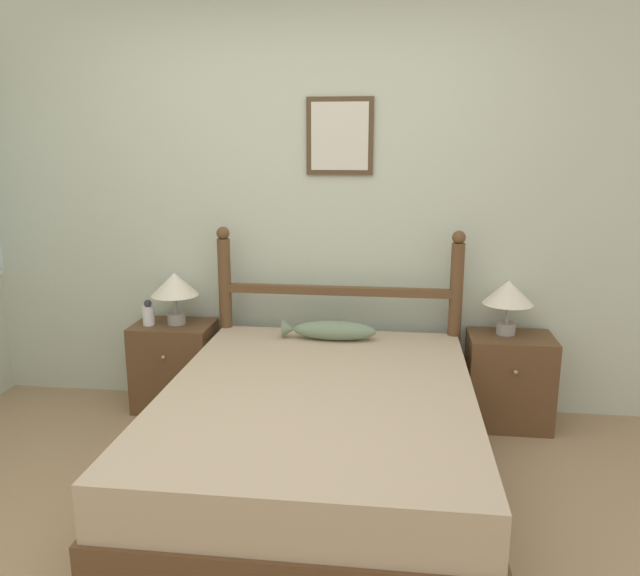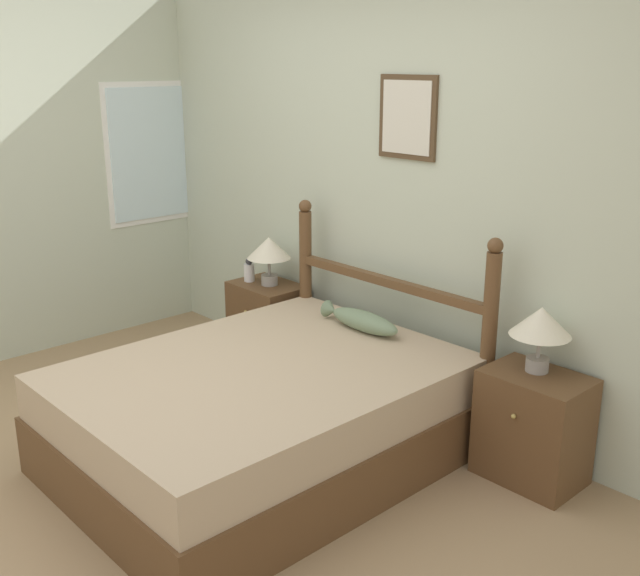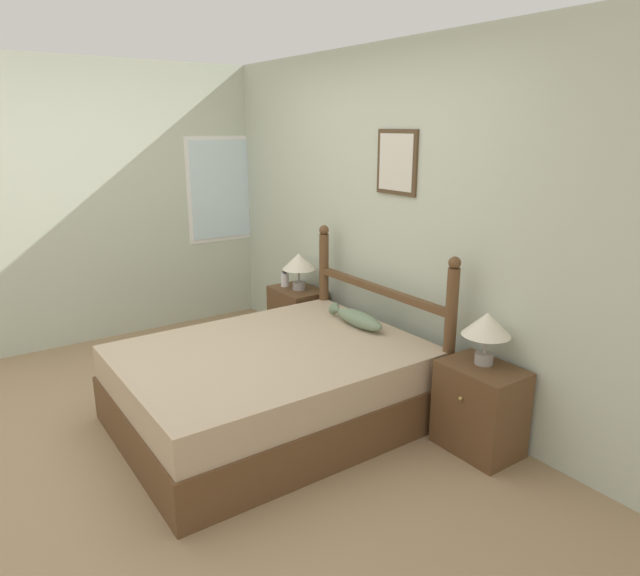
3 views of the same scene
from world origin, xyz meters
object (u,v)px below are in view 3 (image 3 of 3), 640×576
nightstand_left (298,319)px  fish_pillow (357,318)px  bottle (285,279)px  bed (271,386)px  table_lamp_left (299,263)px  nightstand_right (480,408)px  table_lamp_right (487,326)px

nightstand_left → fish_pillow: (1.02, -0.13, 0.31)m
nightstand_left → bottle: bottle is taller
bed → table_lamp_left: size_ratio=5.95×
fish_pillow → bottle: bearing=175.7°
nightstand_left → bed: bearing=-40.3°
table_lamp_left → bottle: table_lamp_left is taller
nightstand_left → table_lamp_left: size_ratio=1.70×
nightstand_right → table_lamp_left: size_ratio=1.70×
bed → table_lamp_left: (-1.02, 0.89, 0.54)m
nightstand_left → nightstand_right: (2.09, 0.00, 0.00)m
table_lamp_left → bottle: size_ratio=2.01×
nightstand_right → fish_pillow: fish_pillow is taller
table_lamp_left → bottle: (-0.16, -0.05, -0.17)m
table_lamp_left → fish_pillow: bearing=-7.5°
table_lamp_right → bed: bearing=-137.7°
nightstand_right → bottle: 2.26m
table_lamp_right → fish_pillow: 1.07m
nightstand_right → table_lamp_right: bearing=129.5°
bed → table_lamp_left: 1.46m
table_lamp_right → bottle: (-2.20, -0.08, -0.17)m
nightstand_right → bottle: bearing=-178.9°
nightstand_right → bottle: (-2.23, -0.04, 0.35)m
nightstand_left → bottle: bearing=-163.1°
bed → bottle: size_ratio=11.94×
nightstand_left → table_lamp_right: size_ratio=1.70×
nightstand_right → table_lamp_left: bearing=179.9°
nightstand_left → nightstand_right: same height
bed → bottle: 1.50m
nightstand_right → table_lamp_right: table_lamp_right is taller
nightstand_left → bottle: (-0.14, -0.04, 0.35)m
bed → nightstand_left: 1.37m
bed → nightstand_right: bearing=40.3°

